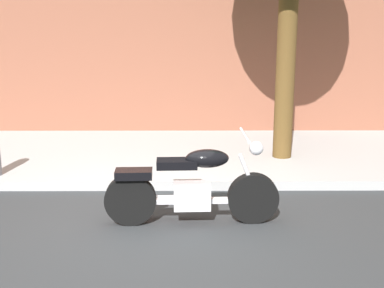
# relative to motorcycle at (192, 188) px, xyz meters

# --- Properties ---
(ground_plane) EXTENTS (60.00, 60.00, 0.00)m
(ground_plane) POSITION_rel_motorcycle_xyz_m (-0.54, -0.21, -0.45)
(ground_plane) COLOR #303335
(sidewalk) EXTENTS (19.80, 3.26, 0.14)m
(sidewalk) POSITION_rel_motorcycle_xyz_m (-0.54, 2.79, -0.38)
(sidewalk) COLOR #AAAAAA
(sidewalk) RESTS_ON ground
(motorcycle) EXTENTS (2.11, 0.70, 1.12)m
(motorcycle) POSITION_rel_motorcycle_xyz_m (0.00, 0.00, 0.00)
(motorcycle) COLOR black
(motorcycle) RESTS_ON ground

